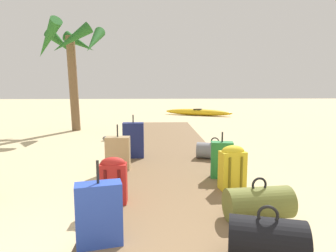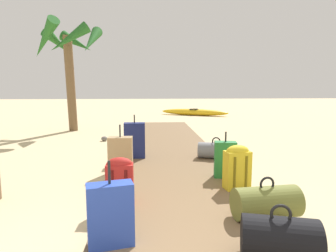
# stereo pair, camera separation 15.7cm
# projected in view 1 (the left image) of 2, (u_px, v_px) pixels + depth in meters

# --- Properties ---
(ground_plane) EXTENTS (60.00, 60.00, 0.00)m
(ground_plane) POSITION_uv_depth(u_px,v_px,m) (170.00, 167.00, 5.29)
(ground_plane) COLOR #CCB789
(boardwalk) EXTENTS (1.97, 10.07, 0.08)m
(boardwalk) POSITION_uv_depth(u_px,v_px,m) (168.00, 152.00, 6.28)
(boardwalk) COLOR brown
(boardwalk) RESTS_ON ground
(suitcase_blue) EXTENTS (0.42, 0.26, 0.76)m
(suitcase_blue) POSITION_uv_depth(u_px,v_px,m) (99.00, 214.00, 2.50)
(suitcase_blue) COLOR #2847B7
(suitcase_blue) RESTS_ON boardwalk
(suitcase_green) EXTENTS (0.35, 0.23, 0.70)m
(suitcase_green) POSITION_uv_depth(u_px,v_px,m) (222.00, 160.00, 4.38)
(suitcase_green) COLOR #237538
(suitcase_green) RESTS_ON boardwalk
(duffel_bag_grey) EXTENTS (0.74, 0.48, 0.42)m
(duffel_bag_grey) POSITION_uv_depth(u_px,v_px,m) (215.00, 151.00, 5.55)
(duffel_bag_grey) COLOR slate
(duffel_bag_grey) RESTS_ON boardwalk
(backpack_yellow) EXTENTS (0.36, 0.26, 0.60)m
(backpack_yellow) POSITION_uv_depth(u_px,v_px,m) (232.00, 166.00, 3.87)
(backpack_yellow) COLOR gold
(backpack_yellow) RESTS_ON boardwalk
(suitcase_tan) EXTENTS (0.40, 0.23, 0.76)m
(suitcase_tan) POSITION_uv_depth(u_px,v_px,m) (118.00, 153.00, 4.83)
(suitcase_tan) COLOR tan
(suitcase_tan) RESTS_ON boardwalk
(duffel_bag_black) EXTENTS (0.66, 0.51, 0.48)m
(duffel_bag_black) POSITION_uv_depth(u_px,v_px,m) (267.00, 241.00, 2.25)
(duffel_bag_black) COLOR black
(duffel_bag_black) RESTS_ON boardwalk
(duffel_bag_olive) EXTENTS (0.72, 0.41, 0.45)m
(duffel_bag_olive) POSITION_uv_depth(u_px,v_px,m) (258.00, 203.00, 3.01)
(duffel_bag_olive) COLOR olive
(duffel_bag_olive) RESTS_ON boardwalk
(backpack_red) EXTENTS (0.32, 0.20, 0.56)m
(backpack_red) POSITION_uv_depth(u_px,v_px,m) (113.00, 179.00, 3.41)
(backpack_red) COLOR red
(backpack_red) RESTS_ON boardwalk
(suitcase_navy) EXTENTS (0.40, 0.22, 0.84)m
(suitcase_navy) POSITION_uv_depth(u_px,v_px,m) (133.00, 140.00, 5.63)
(suitcase_navy) COLOR navy
(suitcase_navy) RESTS_ON boardwalk
(palm_tree_far_left) EXTENTS (2.19, 2.04, 3.48)m
(palm_tree_far_left) POSITION_uv_depth(u_px,v_px,m) (71.00, 51.00, 9.15)
(palm_tree_far_left) COLOR brown
(palm_tree_far_left) RESTS_ON ground
(kayak) EXTENTS (3.41, 2.04, 0.34)m
(kayak) POSITION_uv_depth(u_px,v_px,m) (198.00, 112.00, 14.73)
(kayak) COLOR gold
(kayak) RESTS_ON ground
(rock_left_mid) EXTENTS (0.22, 0.22, 0.13)m
(rock_left_mid) POSITION_uv_depth(u_px,v_px,m) (106.00, 138.00, 7.83)
(rock_left_mid) COLOR slate
(rock_left_mid) RESTS_ON ground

